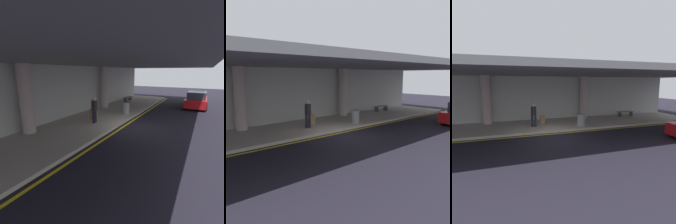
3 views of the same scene
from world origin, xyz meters
The scene contains 11 objects.
ground_plane centered at (0.00, 0.00, 0.00)m, with size 60.00×60.00×0.00m, color black.
sidewalk centered at (0.00, 3.10, 0.07)m, with size 26.00×4.20×0.15m, color #B5AA9D.
lane_stripe_yellow centered at (0.00, 0.73, 0.00)m, with size 26.00×0.14×0.01m, color yellow.
support_column_left_mid centered at (-4.00, 4.64, 1.97)m, with size 0.69×0.69×3.65m, color #BBA39E.
support_column_center centered at (4.00, 4.64, 1.97)m, with size 0.69×0.69×3.65m, color #BCADA5.
ceiling_overhang centered at (0.00, 2.60, 3.95)m, with size 28.00×13.20×0.30m, color slate.
terminal_back_wall centered at (0.00, 5.35, 1.90)m, with size 26.00×0.30×3.80m, color #B8B8B1.
traveler_with_luggage centered at (-0.79, 2.55, 1.11)m, with size 0.38×0.38×1.68m.
suitcase_upright_primary centered at (-0.01, 3.25, 0.46)m, with size 0.36×0.22×0.90m.
bench_metal centered at (8.00, 4.00, 0.50)m, with size 1.60×0.50×0.48m.
trash_bin_steel centered at (2.54, 1.83, 0.57)m, with size 0.56×0.56×0.85m, color gray.
Camera 2 is at (-8.86, -9.33, 3.28)m, focal length 38.68 mm.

